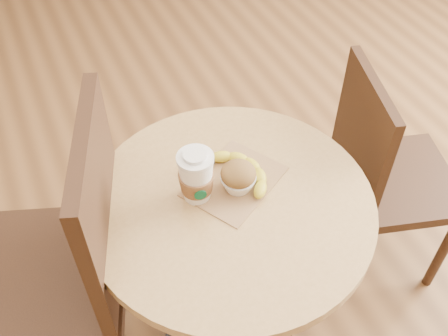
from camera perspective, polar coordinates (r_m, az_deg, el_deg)
name	(u,v)px	position (r m, az deg, el deg)	size (l,w,h in m)	color
cafe_table	(230,250)	(1.46, 0.66, -8.92)	(0.71, 0.71, 0.75)	black
chair_left	(66,263)	(1.47, -16.83, -9.90)	(0.57, 0.57, 1.01)	#341F12
chair_right	(383,174)	(1.80, 16.94, -0.60)	(0.47, 0.47, 0.86)	#341F12
kraft_bag	(235,181)	(1.33, 1.15, -1.46)	(0.24, 0.18, 0.00)	#967048
coffee_cup	(196,178)	(1.25, -3.04, -1.07)	(0.09, 0.09, 0.15)	white
muffin	(238,177)	(1.28, 1.56, -1.01)	(0.09, 0.09, 0.08)	silver
banana	(236,174)	(1.32, 1.29, -0.62)	(0.16, 0.20, 0.03)	gold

